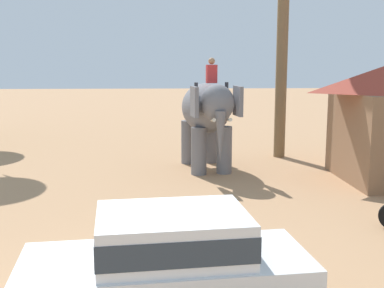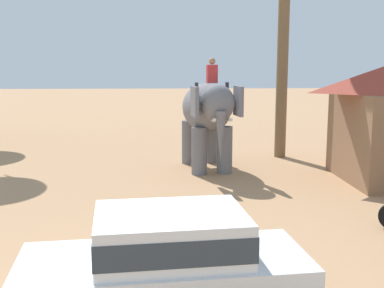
{
  "view_description": "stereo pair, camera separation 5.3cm",
  "coord_description": "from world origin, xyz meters",
  "views": [
    {
      "loc": [
        0.59,
        -7.34,
        3.8
      ],
      "look_at": [
        1.25,
        5.62,
        1.6
      ],
      "focal_mm": 46.36,
      "sensor_mm": 36.0,
      "label": 1
    },
    {
      "loc": [
        0.64,
        -7.35,
        3.8
      ],
      "look_at": [
        1.25,
        5.62,
        1.6
      ],
      "focal_mm": 46.36,
      "sensor_mm": 36.0,
      "label": 2
    }
  ],
  "objects": [
    {
      "name": "car_sedan_foreground",
      "position": [
        0.59,
        -0.68,
        0.93
      ],
      "size": [
        4.26,
        2.2,
        1.7
      ],
      "color": "white",
      "rests_on": "ground"
    },
    {
      "name": "elephant_with_mahout",
      "position": [
        1.99,
        9.67,
        1.99
      ],
      "size": [
        2.08,
        3.98,
        3.88
      ],
      "color": "slate",
      "rests_on": "ground"
    }
  ]
}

